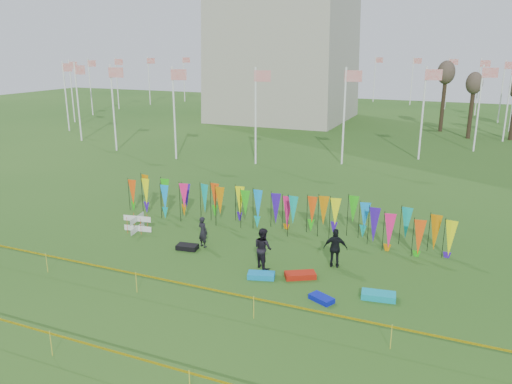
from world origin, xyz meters
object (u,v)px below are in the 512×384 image
at_px(person_right, 335,248).
at_px(kite_bag_black, 187,247).
at_px(kite_bag_blue, 322,299).
at_px(kite_bag_teal, 378,296).
at_px(box_kite, 137,224).
at_px(person_left, 203,232).
at_px(kite_bag_red, 300,275).
at_px(person_mid, 263,248).
at_px(kite_bag_turquoise, 261,275).

height_order(person_right, kite_bag_black, person_right).
height_order(kite_bag_blue, kite_bag_teal, kite_bag_teal).
distance_m(box_kite, person_right, 10.90).
xyz_separation_m(box_kite, kite_bag_black, (3.72, -1.10, -0.33)).
height_order(person_left, kite_bag_blue, person_left).
distance_m(kite_bag_blue, kite_bag_black, 7.89).
relative_size(person_left, person_right, 0.86).
bearing_deg(kite_bag_red, box_kite, 168.90).
bearing_deg(box_kite, kite_bag_red, -11.10).
bearing_deg(kite_bag_blue, person_right, 95.66).
height_order(person_left, kite_bag_teal, person_left).
relative_size(box_kite, person_right, 0.49).
distance_m(kite_bag_red, kite_bag_teal, 3.46).
bearing_deg(kite_bag_red, kite_bag_black, 172.27).
height_order(box_kite, kite_bag_blue, box_kite).
distance_m(person_left, person_mid, 3.82).
distance_m(kite_bag_turquoise, kite_bag_red, 1.68).
relative_size(kite_bag_turquoise, kite_bag_red, 0.88).
distance_m(person_mid, person_right, 3.25).
relative_size(person_right, kite_bag_black, 1.78).
bearing_deg(person_left, kite_bag_teal, -172.66).
distance_m(box_kite, kite_bag_teal, 13.47).
relative_size(kite_bag_blue, kite_bag_red, 0.73).
bearing_deg(kite_bag_red, kite_bag_teal, -9.13).
bearing_deg(kite_bag_red, kite_bag_turquoise, -156.58).
bearing_deg(box_kite, kite_bag_teal, -10.59).
xyz_separation_m(person_mid, kite_bag_red, (1.88, -0.35, -0.82)).
bearing_deg(kite_bag_turquoise, person_mid, 108.48).
height_order(person_mid, kite_bag_turquoise, person_mid).
distance_m(person_right, kite_bag_blue, 3.41).
bearing_deg(person_left, kite_bag_black, 67.70).
xyz_separation_m(kite_bag_blue, kite_bag_teal, (2.01, 1.07, 0.03)).
bearing_deg(person_mid, kite_bag_blue, -178.64).
bearing_deg(kite_bag_blue, kite_bag_red, 131.06).
bearing_deg(kite_bag_teal, box_kite, 169.41).
relative_size(box_kite, person_left, 0.57).
xyz_separation_m(box_kite, kite_bag_teal, (13.23, -2.48, -0.32)).
distance_m(kite_bag_blue, kite_bag_teal, 2.28).
distance_m(person_left, kite_bag_blue, 7.62).
height_order(box_kite, person_mid, person_mid).
distance_m(box_kite, kite_bag_red, 10.00).
distance_m(kite_bag_blue, kite_bag_red, 2.14).
bearing_deg(box_kite, kite_bag_black, -16.46).
xyz_separation_m(kite_bag_turquoise, kite_bag_black, (-4.55, 1.49, 0.00)).
relative_size(box_kite, person_mid, 0.48).
bearing_deg(kite_bag_turquoise, kite_bag_red, 23.42).
bearing_deg(kite_bag_teal, kite_bag_black, 171.77).
bearing_deg(person_mid, person_left, 15.66).
distance_m(box_kite, person_mid, 8.10).
bearing_deg(person_right, kite_bag_teal, 124.83).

